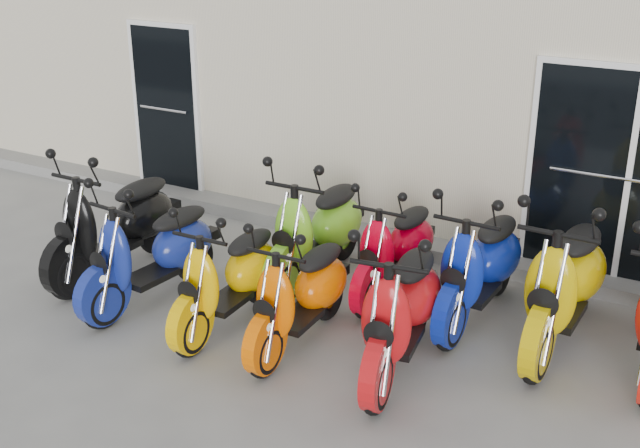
# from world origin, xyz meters

# --- Properties ---
(ground) EXTENTS (80.00, 80.00, 0.00)m
(ground) POSITION_xyz_m (0.00, 0.00, 0.00)
(ground) COLOR gray
(ground) RESTS_ON ground
(building) EXTENTS (14.00, 6.00, 3.20)m
(building) POSITION_xyz_m (0.00, 5.20, 1.60)
(building) COLOR beige
(building) RESTS_ON ground
(front_step) EXTENTS (14.00, 0.40, 0.15)m
(front_step) POSITION_xyz_m (0.00, 2.02, 0.07)
(front_step) COLOR gray
(front_step) RESTS_ON ground
(door_left) EXTENTS (1.07, 0.08, 2.22)m
(door_left) POSITION_xyz_m (-3.20, 2.17, 1.26)
(door_left) COLOR black
(door_left) RESTS_ON front_step
(door_right) EXTENTS (2.02, 0.08, 2.22)m
(door_right) POSITION_xyz_m (2.60, 2.17, 1.26)
(door_right) COLOR black
(door_right) RESTS_ON front_step
(scooter_front_black) EXTENTS (0.75, 2.01, 1.48)m
(scooter_front_black) POSITION_xyz_m (-2.11, -0.07, 0.74)
(scooter_front_black) COLOR black
(scooter_front_black) RESTS_ON ground
(scooter_front_blue) EXTENTS (0.86, 1.93, 1.38)m
(scooter_front_blue) POSITION_xyz_m (-1.33, -0.40, 0.69)
(scooter_front_blue) COLOR navy
(scooter_front_blue) RESTS_ON ground
(scooter_front_orange_a) EXTENTS (0.68, 1.76, 1.29)m
(scooter_front_orange_a) POSITION_xyz_m (-0.39, -0.43, 0.65)
(scooter_front_orange_a) COLOR #FFBF00
(scooter_front_orange_a) RESTS_ON ground
(scooter_front_orange_b) EXTENTS (0.67, 1.75, 1.28)m
(scooter_front_orange_b) POSITION_xyz_m (0.36, -0.39, 0.64)
(scooter_front_orange_b) COLOR #FF6300
(scooter_front_orange_b) RESTS_ON ground
(scooter_front_red) EXTENTS (1.00, 2.02, 1.43)m
(scooter_front_red) POSITION_xyz_m (1.30, -0.33, 0.71)
(scooter_front_red) COLOR red
(scooter_front_red) RESTS_ON ground
(scooter_back_green) EXTENTS (0.76, 1.99, 1.46)m
(scooter_back_green) POSITION_xyz_m (-0.16, 0.81, 0.73)
(scooter_back_green) COLOR #7CD726
(scooter_back_green) RESTS_ON ground
(scooter_back_red) EXTENTS (0.67, 1.74, 1.27)m
(scooter_back_red) POSITION_xyz_m (0.67, 0.94, 0.64)
(scooter_back_red) COLOR red
(scooter_back_red) RESTS_ON ground
(scooter_back_blue) EXTENTS (0.76, 1.94, 1.42)m
(scooter_back_blue) POSITION_xyz_m (1.58, 0.84, 0.71)
(scooter_back_blue) COLOR #0C219C
(scooter_back_blue) RESTS_ON ground
(scooter_back_yellow) EXTENTS (0.80, 2.10, 1.54)m
(scooter_back_yellow) POSITION_xyz_m (2.38, 0.76, 0.77)
(scooter_back_yellow) COLOR #CFAC03
(scooter_back_yellow) RESTS_ON ground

